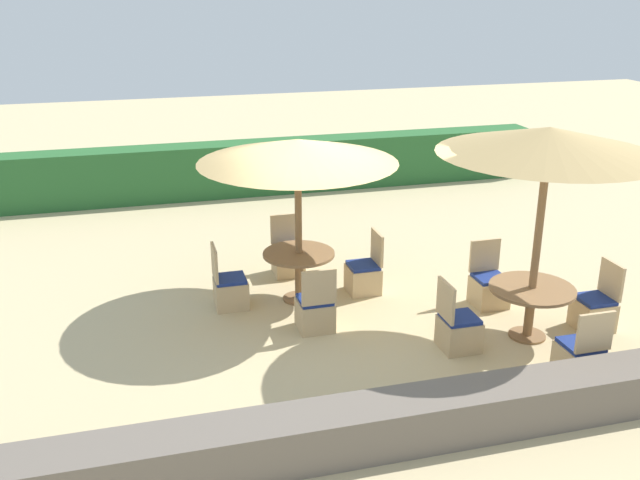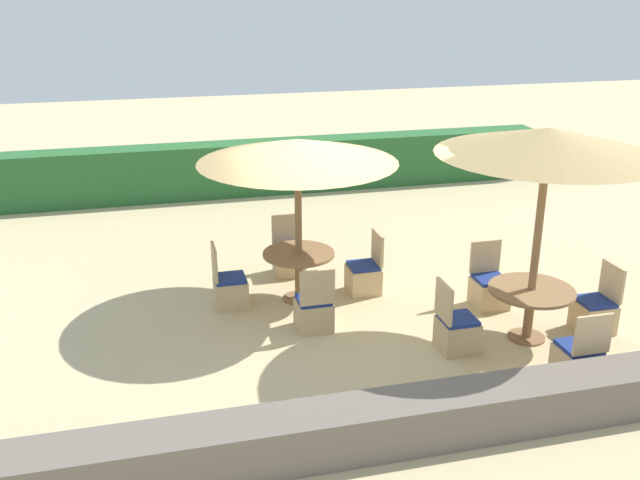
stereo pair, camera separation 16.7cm
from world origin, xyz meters
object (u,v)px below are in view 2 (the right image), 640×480
(patio_chair_front_right_south, at_px, (578,360))
(patio_chair_center_east, at_px, (364,276))
(patio_chair_front_right_north, at_px, (489,289))
(patio_chair_center_north, at_px, (289,258))
(patio_chair_front_right_east, at_px, (595,312))
(patio_chair_front_right_west, at_px, (456,331))
(parasol_center, at_px, (298,151))
(parasol_front_right, at_px, (548,142))
(round_table_center, at_px, (299,263))
(patio_chair_center_south, at_px, (314,311))
(patio_chair_center_west, at_px, (229,289))
(round_table_front_right, at_px, (531,299))

(patio_chair_front_right_south, height_order, patio_chair_center_east, same)
(patio_chair_front_right_north, height_order, patio_chair_center_north, same)
(patio_chair_front_right_east, height_order, patio_chair_front_right_west, same)
(patio_chair_front_right_north, xyz_separation_m, parasol_center, (-2.58, 0.89, 1.95))
(parasol_front_right, height_order, patio_chair_center_east, parasol_front_right)
(parasol_center, bearing_deg, parasol_front_right, -36.03)
(parasol_front_right, height_order, patio_chair_front_right_north, parasol_front_right)
(patio_chair_front_right_south, xyz_separation_m, parasol_center, (-2.66, 2.98, 1.95))
(patio_chair_front_right_east, relative_size, parasol_center, 0.34)
(patio_chair_front_right_north, xyz_separation_m, round_table_center, (-2.58, 0.89, 0.31))
(patio_chair_center_east, bearing_deg, patio_chair_front_right_west, -163.38)
(patio_chair_front_right_east, height_order, patio_chair_center_north, same)
(parasol_front_right, height_order, round_table_center, parasol_front_right)
(patio_chair_center_north, bearing_deg, patio_chair_center_south, 87.99)
(patio_chair_front_right_south, height_order, patio_chair_center_north, same)
(patio_chair_front_right_north, bearing_deg, patio_chair_front_right_east, 134.47)
(patio_chair_front_right_west, xyz_separation_m, patio_chair_front_right_north, (0.99, 1.07, 0.00))
(round_table_center, bearing_deg, parasol_center, 90.00)
(parasol_front_right, bearing_deg, patio_chair_front_right_west, -177.23)
(patio_chair_front_right_east, bearing_deg, patio_chair_center_east, 53.35)
(patio_chair_front_right_south, distance_m, patio_chair_front_right_west, 1.48)
(round_table_center, bearing_deg, patio_chair_front_right_west, -50.94)
(parasol_center, bearing_deg, patio_chair_front_right_north, -18.94)
(patio_chair_front_right_east, xyz_separation_m, patio_chair_center_north, (-3.54, 2.91, 0.00))
(patio_chair_front_right_east, distance_m, patio_chair_center_west, 5.00)
(parasol_front_right, relative_size, parasol_center, 1.00)
(patio_chair_front_right_west, bearing_deg, patio_chair_front_right_east, 91.05)
(patio_chair_front_right_south, bearing_deg, round_table_center, 131.84)
(patio_chair_center_east, bearing_deg, patio_chair_front_right_south, -150.88)
(patio_chair_front_right_west, xyz_separation_m, patio_chair_center_north, (-1.53, 2.95, 0.00))
(round_table_front_right, relative_size, patio_chair_center_north, 1.18)
(patio_chair_front_right_east, xyz_separation_m, patio_chair_front_right_west, (-2.01, -0.04, 0.00))
(round_table_front_right, bearing_deg, patio_chair_center_north, 131.52)
(parasol_front_right, bearing_deg, patio_chair_center_north, 131.52)
(patio_chair_front_right_east, bearing_deg, round_table_center, 61.90)
(round_table_front_right, height_order, patio_chair_front_right_east, patio_chair_front_right_east)
(parasol_center, height_order, round_table_center, parasol_center)
(patio_chair_front_right_north, height_order, round_table_center, patio_chair_front_right_north)
(patio_chair_center_west, bearing_deg, round_table_front_right, 61.98)
(patio_chair_front_right_east, distance_m, parasol_center, 4.52)
(parasol_center, height_order, patio_chair_center_south, parasol_center)
(patio_chair_front_right_east, distance_m, patio_chair_center_east, 3.23)
(round_table_center, xyz_separation_m, patio_chair_center_west, (-1.01, 0.03, -0.31))
(round_table_front_right, height_order, patio_chair_front_right_north, patio_chair_front_right_north)
(parasol_front_right, height_order, patio_chair_center_south, parasol_front_right)
(patio_chair_front_right_east, bearing_deg, patio_chair_front_right_south, 138.54)
(patio_chair_center_east, bearing_deg, patio_chair_center_west, 89.52)
(parasol_center, distance_m, patio_chair_center_south, 2.18)
(round_table_front_right, bearing_deg, patio_chair_front_right_west, -177.23)
(round_table_front_right, distance_m, parasol_center, 3.64)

